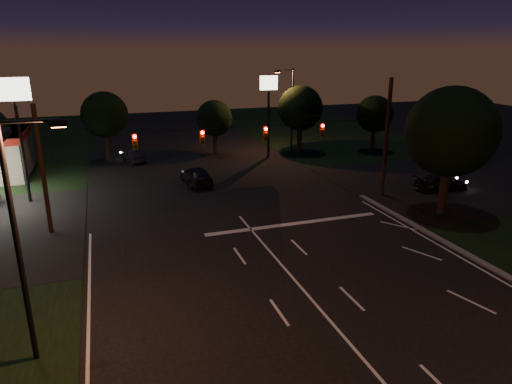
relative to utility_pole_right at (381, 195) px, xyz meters
name	(u,v)px	position (x,y,z in m)	size (l,w,h in m)	color
ground	(338,330)	(-12.00, -15.00, 0.00)	(140.00, 140.00, 0.00)	black
cross_street_right	(455,182)	(8.00, 1.00, 0.00)	(20.00, 16.00, 0.02)	black
stop_bar	(294,224)	(-9.00, -3.50, 0.01)	(12.00, 0.50, 0.01)	silver
utility_pole_right	(381,195)	(0.00, 0.00, 0.00)	(0.30, 0.30, 9.00)	black
utility_pole_left	(52,233)	(-24.00, 0.00, 0.00)	(0.28, 0.28, 8.00)	black
signal_span	(234,135)	(-12.00, -0.04, 5.50)	(24.00, 0.40, 1.56)	black
pole_sign_left_near	(16,108)	(-26.00, 7.00, 6.98)	(2.20, 0.30, 9.10)	black
pole_sign_right	(269,98)	(-4.00, 15.00, 6.24)	(1.80, 0.30, 8.40)	black
street_light_left	(23,227)	(-23.24, -13.00, 5.24)	(2.20, 0.35, 9.00)	black
street_light_right_far	(290,104)	(-0.76, 17.00, 5.24)	(2.20, 0.35, 9.00)	black
tree_right_near	(450,133)	(1.53, -4.83, 5.68)	(6.00, 6.00, 8.76)	black
tree_far_b	(105,115)	(-19.98, 19.13, 4.61)	(4.60, 4.60, 6.98)	black
tree_far_c	(214,119)	(-8.98, 18.10, 3.90)	(3.80, 3.80, 5.86)	black
tree_far_d	(300,109)	(0.02, 16.13, 4.83)	(4.80, 4.80, 7.30)	black
tree_far_e	(374,114)	(8.02, 14.11, 4.11)	(4.00, 4.00, 6.18)	black
car_oncoming_a	(196,175)	(-13.25, 7.52, 0.79)	(1.87, 4.64, 1.58)	black
car_oncoming_b	(133,156)	(-17.64, 17.53, 0.63)	(1.34, 3.84, 1.27)	black
car_cross	(441,182)	(5.25, -0.44, 0.64)	(1.79, 4.40, 1.28)	black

